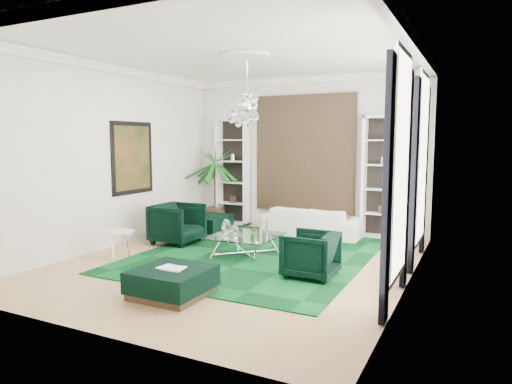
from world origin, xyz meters
The scene contains 30 objects.
floor centered at (0.00, 0.00, -0.01)m, with size 6.00×7.00×0.02m, color tan.
ceiling centered at (0.00, 0.00, 3.81)m, with size 6.00×7.00×0.02m, color white.
wall_back centered at (0.00, 3.51, 1.90)m, with size 6.00×0.02×3.80m, color silver.
wall_front centered at (0.00, -3.51, 1.90)m, with size 6.00×0.02×3.80m, color silver.
wall_left centered at (-3.01, 0.00, 1.90)m, with size 0.02×7.00×3.80m, color silver.
wall_right centered at (3.01, 0.00, 1.90)m, with size 0.02×7.00×3.80m, color silver.
crown_molding centered at (0.00, 0.00, 3.70)m, with size 6.00×7.00×0.18m, color white, non-canonical shape.
ceiling_medallion centered at (0.00, 0.30, 3.77)m, with size 0.90×0.90×0.05m, color white.
tapestry centered at (0.00, 3.46, 1.90)m, with size 2.50×0.06×2.80m, color black.
shelving_left centered at (-1.95, 3.31, 1.40)m, with size 0.90×0.38×2.80m, color white, non-canonical shape.
shelving_right centered at (1.95, 3.31, 1.40)m, with size 0.90×0.38×2.80m, color white, non-canonical shape.
painting centered at (-2.97, 0.60, 1.85)m, with size 0.04×1.30×1.60m, color black.
window_near centered at (2.99, -0.90, 1.90)m, with size 0.03×1.10×2.90m, color white.
curtain_near_a centered at (2.96, -1.68, 1.65)m, with size 0.07×0.30×3.25m, color black.
curtain_near_b centered at (2.96, -0.12, 1.65)m, with size 0.07×0.30×3.25m, color black.
window_far centered at (2.99, 1.50, 1.90)m, with size 0.03×1.10×2.90m, color white.
curtain_far_a centered at (2.96, 0.72, 1.65)m, with size 0.07×0.30×3.25m, color black.
curtain_far_b centered at (2.96, 2.28, 1.65)m, with size 0.07×0.30×3.25m, color black.
rug centered at (0.07, 0.62, 0.01)m, with size 4.20×5.00×0.02m, color black.
sofa centered at (0.45, 2.77, 0.34)m, with size 2.31×0.90×0.67m, color silver.
armchair_left centered at (-1.91, 0.75, 0.44)m, with size 0.94×0.96×0.88m, color black.
armchair_right centered at (1.51, -0.28, 0.38)m, with size 0.81×0.83×0.76m, color black.
coffee_table centered at (-0.07, 0.42, 0.21)m, with size 1.23×1.23×0.42m, color white, non-canonical shape.
ottoman_side centered at (-1.91, 1.90, 0.22)m, with size 0.99×0.99×0.44m, color black.
ottoman_front centered at (0.01, -2.03, 0.20)m, with size 1.02×1.02×0.41m, color black.
book centered at (0.01, -2.03, 0.42)m, with size 0.40×0.27×0.03m, color white.
side_table centered at (-2.17, -0.73, 0.25)m, with size 0.53×0.53×0.51m, color white.
palm centered at (-2.40, 3.15, 1.34)m, with size 1.67×1.67×2.68m, color #206720, non-canonical shape.
chandelier centered at (0.00, 0.37, 2.85)m, with size 0.82×0.82×0.74m, color white, non-canonical shape.
table_plant centered at (0.23, 0.16, 0.54)m, with size 0.13×0.10×0.23m, color #206720.
Camera 1 is at (3.95, -7.24, 2.27)m, focal length 32.00 mm.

